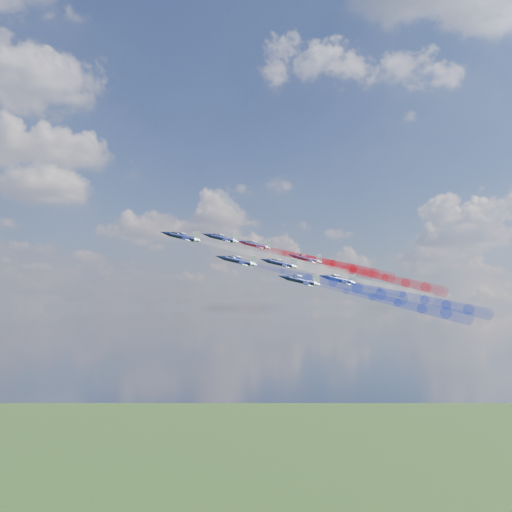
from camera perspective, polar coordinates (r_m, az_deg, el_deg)
jet_lead at (r=173.04m, az=-6.72°, el=1.73°), size 13.82×11.80×8.07m
trail_lead at (r=179.61m, az=1.78°, el=-0.25°), size 44.69×13.30×13.52m
jet_inner_left at (r=164.29m, az=-1.67°, el=-0.45°), size 13.82×11.80×8.07m
trail_inner_left at (r=173.40m, az=6.97°, el=-2.41°), size 44.69×13.30×13.52m
jet_inner_right at (r=185.58m, az=-3.13°, el=1.62°), size 13.82×11.80×8.07m
trail_inner_right at (r=193.61m, az=4.65°, el=-0.23°), size 44.69×13.30×13.52m
jet_outer_left at (r=157.09m, az=4.07°, el=-2.25°), size 13.82×11.80×8.07m
trail_outer_left at (r=168.87m, az=12.68°, el=-4.13°), size 44.69×13.30×13.52m
jet_center_third at (r=178.21m, az=2.20°, el=-0.69°), size 13.82×11.80×8.07m
trail_center_third at (r=188.83m, az=9.96°, el=-2.47°), size 44.69×13.30×13.52m
jet_outer_right at (r=199.97m, az=-0.09°, el=1.00°), size 13.82×11.80×8.07m
trail_outer_right at (r=209.27m, az=7.00°, el=-0.69°), size 44.69×13.30×13.52m
jet_rear_left at (r=175.58m, az=7.51°, el=-2.15°), size 13.82×11.80×8.07m
trail_rear_left at (r=188.55m, az=15.02°, el=-3.82°), size 44.69×13.30×13.52m
jet_rear_right at (r=193.28m, az=4.55°, el=-0.27°), size 13.82×11.80×8.07m
trail_rear_right at (r=204.72m, az=11.60°, el=-1.93°), size 44.69×13.30×13.52m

